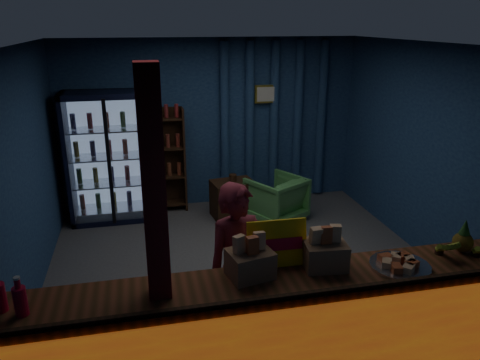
% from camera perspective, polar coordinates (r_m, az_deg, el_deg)
% --- Properties ---
extents(ground, '(4.60, 4.60, 0.00)m').
position_cam_1_polar(ground, '(5.78, 0.32, -10.47)').
color(ground, '#515154').
rests_on(ground, ground).
extents(room_walls, '(4.60, 4.60, 4.60)m').
position_cam_1_polar(room_walls, '(5.19, 0.35, 4.79)').
color(room_walls, navy).
rests_on(room_walls, ground).
extents(counter, '(4.40, 0.57, 0.99)m').
position_cam_1_polar(counter, '(3.98, 6.76, -17.65)').
color(counter, brown).
rests_on(counter, ground).
extents(support_post, '(0.16, 0.16, 2.60)m').
position_cam_1_polar(support_post, '(3.38, -10.01, -8.49)').
color(support_post, maroon).
rests_on(support_post, ground).
extents(beverage_cooler, '(1.20, 0.62, 1.90)m').
position_cam_1_polar(beverage_cooler, '(7.10, -15.53, 2.68)').
color(beverage_cooler, black).
rests_on(beverage_cooler, ground).
extents(bottle_shelf, '(0.50, 0.28, 1.60)m').
position_cam_1_polar(bottle_shelf, '(7.27, -8.70, 2.40)').
color(bottle_shelf, '#371E11').
rests_on(bottle_shelf, ground).
extents(curtain_folds, '(1.74, 0.14, 2.50)m').
position_cam_1_polar(curtain_folds, '(7.52, 4.17, 7.10)').
color(curtain_folds, navy).
rests_on(curtain_folds, room_walls).
extents(framed_picture, '(0.36, 0.04, 0.28)m').
position_cam_1_polar(framed_picture, '(7.36, 3.21, 10.42)').
color(framed_picture, gold).
rests_on(framed_picture, room_walls).
extents(shopkeeper, '(0.65, 0.51, 1.57)m').
position_cam_1_polar(shopkeeper, '(4.14, -0.22, -10.84)').
color(shopkeeper, maroon).
rests_on(shopkeeper, ground).
extents(green_chair, '(0.98, 0.99, 0.67)m').
position_cam_1_polar(green_chair, '(6.94, 4.43, -2.26)').
color(green_chair, '#53A351').
rests_on(green_chair, ground).
extents(side_table, '(0.67, 0.53, 0.67)m').
position_cam_1_polar(side_table, '(7.05, -0.86, -2.31)').
color(side_table, '#371E11').
rests_on(side_table, ground).
extents(yellow_sign, '(0.49, 0.11, 0.39)m').
position_cam_1_polar(yellow_sign, '(3.78, 4.54, -7.75)').
color(yellow_sign, yellow).
rests_on(yellow_sign, counter).
extents(soda_bottles, '(0.24, 0.17, 0.29)m').
position_cam_1_polar(soda_bottles, '(3.60, -26.27, -12.75)').
color(soda_bottles, red).
rests_on(soda_bottles, counter).
extents(snack_box_left, '(0.38, 0.34, 0.35)m').
position_cam_1_polar(snack_box_left, '(3.66, 1.25, -9.92)').
color(snack_box_left, '#966748').
rests_on(snack_box_left, counter).
extents(snack_box_centre, '(0.36, 0.31, 0.35)m').
position_cam_1_polar(snack_box_centre, '(3.84, 10.30, -8.73)').
color(snack_box_centre, '#966748').
rests_on(snack_box_centre, counter).
extents(pastry_tray, '(0.49, 0.49, 0.08)m').
position_cam_1_polar(pastry_tray, '(4.03, 18.93, -9.71)').
color(pastry_tray, silver).
rests_on(pastry_tray, counter).
extents(pineapple, '(0.17, 0.17, 0.29)m').
position_cam_1_polar(pineapple, '(4.43, 25.56, -6.53)').
color(pineapple, olive).
rests_on(pineapple, counter).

